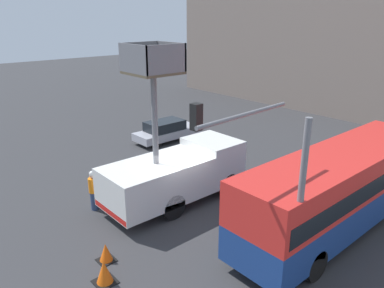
{
  "coord_description": "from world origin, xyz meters",
  "views": [
    {
      "loc": [
        11.21,
        -9.1,
        7.99
      ],
      "look_at": [
        -0.71,
        1.26,
        2.52
      ],
      "focal_mm": 35.0,
      "sensor_mm": 36.0,
      "label": 1
    }
  ],
  "objects": [
    {
      "name": "traffic_light_pole",
      "position": [
        4.78,
        -1.05,
        3.84
      ],
      "size": [
        4.24,
        3.99,
        5.56
      ],
      "color": "slate",
      "rests_on": "ground_plane"
    },
    {
      "name": "city_bus",
      "position": [
        5.2,
        3.57,
        1.89
      ],
      "size": [
        2.48,
        10.48,
        3.23
      ],
      "rotation": [
        0.0,
        0.0,
        1.27
      ],
      "color": "navy",
      "rests_on": "ground_plane"
    },
    {
      "name": "traffic_cone_mid_road",
      "position": [
        1.11,
        -4.22,
        0.31
      ],
      "size": [
        0.58,
        0.58,
        0.66
      ],
      "color": "black",
      "rests_on": "ground_plane"
    },
    {
      "name": "ground_plane",
      "position": [
        0.0,
        0.0,
        0.0
      ],
      "size": [
        120.0,
        120.0,
        0.0
      ],
      "primitive_type": "plane",
      "color": "#333335"
    },
    {
      "name": "traffic_cone_near_truck",
      "position": [
        2.07,
        -4.79,
        0.37
      ],
      "size": [
        0.68,
        0.68,
        0.77
      ],
      "color": "black",
      "rests_on": "ground_plane"
    },
    {
      "name": "utility_truck",
      "position": [
        -0.71,
        0.36,
        1.49
      ],
      "size": [
        2.49,
        6.55,
        6.99
      ],
      "color": "silver",
      "rests_on": "ground_plane"
    },
    {
      "name": "road_worker_near_truck",
      "position": [
        -2.44,
        -2.82,
        0.89
      ],
      "size": [
        0.38,
        0.38,
        1.79
      ],
      "rotation": [
        0.0,
        0.0,
        1.92
      ],
      "color": "navy",
      "rests_on": "ground_plane"
    },
    {
      "name": "parked_car_curbside",
      "position": [
        -7.85,
        5.23,
        0.71
      ],
      "size": [
        1.72,
        4.55,
        1.39
      ],
      "color": "#A8A8B2",
      "rests_on": "ground_plane"
    },
    {
      "name": "road_worker_directing",
      "position": [
        4.26,
        0.45,
        0.95
      ],
      "size": [
        0.38,
        0.38,
        1.88
      ],
      "rotation": [
        0.0,
        0.0,
        5.55
      ],
      "color": "navy",
      "rests_on": "ground_plane"
    }
  ]
}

